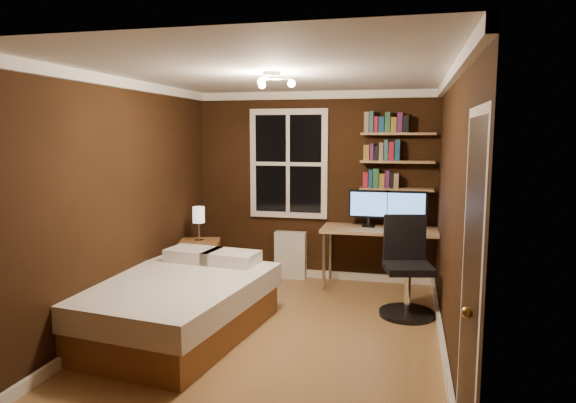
% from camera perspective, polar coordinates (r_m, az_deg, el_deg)
% --- Properties ---
extents(floor, '(4.20, 4.20, 0.00)m').
position_cam_1_polar(floor, '(5.18, -1.42, -14.57)').
color(floor, olive).
rests_on(floor, ground).
extents(wall_back, '(3.20, 0.04, 2.50)m').
position_cam_1_polar(wall_back, '(6.89, 2.97, 1.69)').
color(wall_back, black).
rests_on(wall_back, ground).
extents(wall_left, '(0.04, 4.20, 2.50)m').
position_cam_1_polar(wall_left, '(5.48, -17.88, -0.18)').
color(wall_left, black).
rests_on(wall_left, ground).
extents(wall_right, '(0.04, 4.20, 2.50)m').
position_cam_1_polar(wall_right, '(4.71, 17.71, -1.38)').
color(wall_right, black).
rests_on(wall_right, ground).
extents(ceiling, '(3.20, 4.20, 0.02)m').
position_cam_1_polar(ceiling, '(4.83, -1.52, 14.06)').
color(ceiling, white).
rests_on(ceiling, wall_back).
extents(window, '(1.06, 0.06, 1.46)m').
position_cam_1_polar(window, '(6.90, 0.06, 4.21)').
color(window, white).
rests_on(window, wall_back).
extents(door, '(0.03, 0.82, 2.05)m').
position_cam_1_polar(door, '(3.25, 19.45, -9.45)').
color(door, black).
rests_on(door, ground).
extents(door_knob, '(0.06, 0.06, 0.06)m').
position_cam_1_polar(door_knob, '(2.97, 19.27, -11.57)').
color(door_knob, gold).
rests_on(door_knob, door).
extents(ceiling_fixture, '(0.44, 0.44, 0.18)m').
position_cam_1_polar(ceiling_fixture, '(4.73, -1.83, 12.99)').
color(ceiling_fixture, beige).
rests_on(ceiling_fixture, ceiling).
extents(bookshelf_lower, '(0.92, 0.22, 0.03)m').
position_cam_1_polar(bookshelf_lower, '(6.66, 11.96, 1.34)').
color(bookshelf_lower, '#A57E50').
rests_on(bookshelf_lower, wall_back).
extents(books_row_lower, '(0.42, 0.16, 0.23)m').
position_cam_1_polar(books_row_lower, '(6.65, 11.99, 2.45)').
color(books_row_lower, maroon).
rests_on(books_row_lower, bookshelf_lower).
extents(bookshelf_middle, '(0.92, 0.22, 0.03)m').
position_cam_1_polar(bookshelf_middle, '(6.64, 12.04, 4.34)').
color(bookshelf_middle, '#A57E50').
rests_on(bookshelf_middle, wall_back).
extents(books_row_middle, '(0.42, 0.16, 0.23)m').
position_cam_1_polar(books_row_middle, '(6.63, 12.07, 5.47)').
color(books_row_middle, navy).
rests_on(books_row_middle, bookshelf_middle).
extents(bookshelf_upper, '(0.92, 0.22, 0.03)m').
position_cam_1_polar(bookshelf_upper, '(6.63, 12.12, 7.37)').
color(bookshelf_upper, '#A57E50').
rests_on(bookshelf_upper, wall_back).
extents(books_row_upper, '(0.48, 0.16, 0.23)m').
position_cam_1_polar(books_row_upper, '(6.63, 12.16, 8.49)').
color(books_row_upper, '#2A633D').
rests_on(books_row_upper, bookshelf_upper).
extents(bed, '(1.70, 2.18, 0.68)m').
position_cam_1_polar(bed, '(5.22, -12.32, -11.16)').
color(bed, brown).
rests_on(bed, ground).
extents(nightstand, '(0.61, 0.61, 0.61)m').
position_cam_1_polar(nightstand, '(6.64, -9.78, -6.93)').
color(nightstand, brown).
rests_on(nightstand, ground).
extents(bedside_lamp, '(0.15, 0.15, 0.44)m').
position_cam_1_polar(bedside_lamp, '(6.53, -9.88, -2.48)').
color(bedside_lamp, white).
rests_on(bedside_lamp, nightstand).
extents(radiator, '(0.42, 0.15, 0.64)m').
position_cam_1_polar(radiator, '(7.00, 0.29, -5.96)').
color(radiator, silver).
rests_on(radiator, ground).
extents(desk, '(1.63, 0.61, 0.77)m').
position_cam_1_polar(desk, '(6.54, 10.97, -3.50)').
color(desk, '#A57E50').
rests_on(desk, ground).
extents(monitor_left, '(0.51, 0.12, 0.47)m').
position_cam_1_polar(monitor_left, '(6.59, 8.96, -0.77)').
color(monitor_left, black).
rests_on(monitor_left, desk).
extents(monitor_right, '(0.51, 0.12, 0.47)m').
position_cam_1_polar(monitor_right, '(6.57, 13.00, -0.89)').
color(monitor_right, black).
rests_on(monitor_right, desk).
extents(desk_lamp, '(0.14, 0.32, 0.44)m').
position_cam_1_polar(desk_lamp, '(6.34, 17.00, -1.47)').
color(desk_lamp, silver).
rests_on(desk_lamp, desk).
extents(office_chair, '(0.59, 0.59, 1.07)m').
position_cam_1_polar(office_chair, '(5.74, 13.06, -8.16)').
color(office_chair, black).
rests_on(office_chair, ground).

